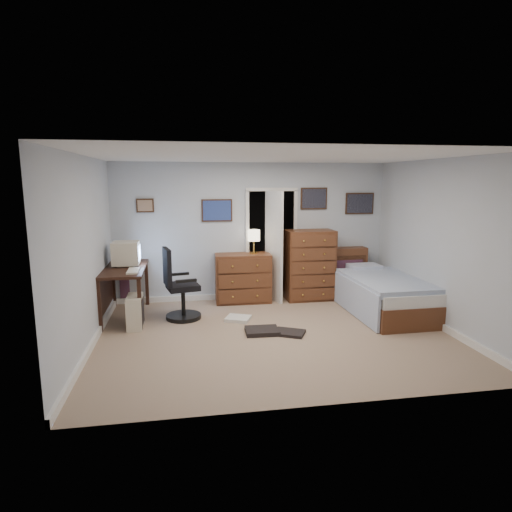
{
  "coord_description": "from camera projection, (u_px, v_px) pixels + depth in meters",
  "views": [
    {
      "loc": [
        -1.24,
        -5.71,
        2.18
      ],
      "look_at": [
        -0.22,
        0.3,
        1.1
      ],
      "focal_mm": 30.0,
      "sensor_mm": 36.0,
      "label": 1
    }
  ],
  "objects": [
    {
      "name": "pc_tower",
      "position": [
        135.0,
        312.0,
        6.39
      ],
      "size": [
        0.23,
        0.46,
        0.49
      ],
      "rotation": [
        0.0,
        0.0,
        0.0
      ],
      "color": "beige",
      "rests_on": "floor"
    },
    {
      "name": "doorway",
      "position": [
        268.0,
        243.0,
        8.22
      ],
      "size": [
        0.96,
        1.12,
        2.05
      ],
      "color": "black",
      "rests_on": "floor"
    },
    {
      "name": "media_stack",
      "position": [
        125.0,
        280.0,
        7.68
      ],
      "size": [
        0.17,
        0.17,
        0.84
      ],
      "primitive_type": "cube",
      "rotation": [
        0.0,
        0.0,
        0.03
      ],
      "color": "maroon",
      "rests_on": "floor"
    },
    {
      "name": "floor_clutter",
      "position": [
        262.0,
        328.0,
        6.33
      ],
      "size": [
        1.14,
        1.2,
        0.06
      ],
      "rotation": [
        0.0,
        0.0,
        0.01
      ],
      "color": "black",
      "rests_on": "floor"
    },
    {
      "name": "table_lamp",
      "position": [
        254.0,
        236.0,
        7.64
      ],
      "size": [
        0.23,
        0.23,
        0.43
      ],
      "rotation": [
        0.0,
        0.0,
        -0.03
      ],
      "color": "gold",
      "rests_on": "low_dresser"
    },
    {
      "name": "headboard_bookcase",
      "position": [
        339.0,
        270.0,
        8.12
      ],
      "size": [
        1.04,
        0.28,
        0.93
      ],
      "rotation": [
        0.0,
        0.0,
        0.01
      ],
      "color": "#56301B",
      "rests_on": "floor"
    },
    {
      "name": "wall_posters",
      "position": [
        283.0,
        204.0,
        7.84
      ],
      "size": [
        4.38,
        0.04,
        0.6
      ],
      "color": "#331E11",
      "rests_on": "floor"
    },
    {
      "name": "crt_monitor",
      "position": [
        126.0,
        253.0,
        6.9
      ],
      "size": [
        0.43,
        0.39,
        0.39
      ],
      "rotation": [
        0.0,
        0.0,
        0.0
      ],
      "color": "beige",
      "rests_on": "computer_desk"
    },
    {
      "name": "bed",
      "position": [
        382.0,
        294.0,
        7.12
      ],
      "size": [
        1.13,
        2.05,
        0.67
      ],
      "rotation": [
        0.0,
        0.0,
        0.01
      ],
      "color": "#56301B",
      "rests_on": "floor"
    },
    {
      "name": "floor",
      "position": [
        275.0,
        335.0,
        6.13
      ],
      "size": [
        5.0,
        4.0,
        0.02
      ],
      "primitive_type": "cube",
      "color": "gray",
      "rests_on": "ground"
    },
    {
      "name": "low_dresser",
      "position": [
        243.0,
        278.0,
        7.74
      ],
      "size": [
        1.01,
        0.53,
        0.88
      ],
      "primitive_type": "cube",
      "rotation": [
        0.0,
        0.0,
        -0.03
      ],
      "color": "#56301B",
      "rests_on": "floor"
    },
    {
      "name": "keyboard",
      "position": [
        133.0,
        271.0,
        6.48
      ],
      "size": [
        0.17,
        0.44,
        0.03
      ],
      "primitive_type": "cube",
      "rotation": [
        0.0,
        0.0,
        0.0
      ],
      "color": "beige",
      "rests_on": "computer_desk"
    },
    {
      "name": "tall_dresser",
      "position": [
        309.0,
        265.0,
        7.89
      ],
      "size": [
        0.89,
        0.54,
        1.29
      ],
      "primitive_type": "cube",
      "rotation": [
        0.0,
        0.0,
        0.03
      ],
      "color": "#56301B",
      "rests_on": "floor"
    },
    {
      "name": "office_chair",
      "position": [
        179.0,
        292.0,
        6.75
      ],
      "size": [
        0.66,
        0.66,
        1.15
      ],
      "rotation": [
        0.0,
        0.0,
        0.22
      ],
      "color": "black",
      "rests_on": "floor"
    },
    {
      "name": "computer_desk",
      "position": [
        118.0,
        279.0,
        6.81
      ],
      "size": [
        0.66,
        1.42,
        0.82
      ],
      "rotation": [
        0.0,
        0.0,
        0.0
      ],
      "color": "black",
      "rests_on": "floor"
    }
  ]
}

